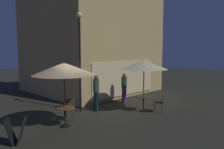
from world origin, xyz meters
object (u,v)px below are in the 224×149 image
cafe_table_1 (143,100)px  menu_sandwich_board (16,131)px  street_lamp_near_corner (80,49)px  cafe_table_0 (65,112)px  patio_umbrella_0 (64,69)px  patron_standing_1 (124,88)px  cafe_chair_0 (69,107)px  patio_umbrella_1 (144,65)px  cafe_chair_1 (160,101)px  patron_standing_0 (96,93)px

cafe_table_1 → menu_sandwich_board: bearing=174.8°
street_lamp_near_corner → menu_sandwich_board: 4.93m
cafe_table_0 → street_lamp_near_corner: bearing=37.3°
cafe_table_1 → patio_umbrella_0: bearing=168.2°
menu_sandwich_board → patron_standing_1: (6.76, 1.40, 0.43)m
cafe_table_1 → patio_umbrella_0: size_ratio=0.31×
cafe_chair_0 → patron_standing_1: size_ratio=0.53×
cafe_table_0 → cafe_chair_0: (0.61, 0.60, -0.03)m
cafe_table_1 → patio_umbrella_1: size_ratio=0.31×
street_lamp_near_corner → cafe_chair_1: bearing=-47.9°
cafe_table_1 → patron_standing_1: 2.10m
cafe_table_1 → patron_standing_0: bearing=133.6°
patio_umbrella_0 → patio_umbrella_1: (3.98, -0.83, 0.02)m
street_lamp_near_corner → patron_standing_1: street_lamp_near_corner is taller
cafe_table_1 → patio_umbrella_0: 4.42m
patio_umbrella_1 → cafe_chair_0: size_ratio=2.80×
patio_umbrella_0 → patron_standing_1: 5.05m
cafe_table_0 → patron_standing_0: (2.37, 0.86, 0.35)m
street_lamp_near_corner → cafe_chair_1: (2.62, -2.90, -2.52)m
patron_standing_0 → cafe_table_1: bearing=-113.7°
cafe_table_0 → cafe_chair_1: (4.40, -1.54, -0.03)m
menu_sandwich_board → cafe_chair_1: cafe_chair_1 is taller
patio_umbrella_1 → cafe_table_1: bearing=-26.6°
street_lamp_near_corner → patio_umbrella_0: size_ratio=1.90×
cafe_table_1 → patio_umbrella_1: 1.73m
cafe_chair_1 → patron_standing_1: (0.32, 2.65, 0.31)m
patio_umbrella_1 → cafe_chair_0: 4.06m
menu_sandwich_board → patio_umbrella_0: 2.77m
cafe_table_1 → cafe_chair_0: 3.67m
street_lamp_near_corner → cafe_chair_0: size_ratio=5.34×
cafe_chair_1 → patio_umbrella_1: bearing=-0.0°
menu_sandwich_board → cafe_table_1: 6.05m
patron_standing_1 → cafe_chair_1: bearing=-26.7°
menu_sandwich_board → cafe_table_1: bearing=29.0°
menu_sandwich_board → patio_umbrella_1: bearing=29.0°
cafe_table_1 → patio_umbrella_1: (-0.00, 0.00, 1.73)m
cafe_chair_0 → patron_standing_0: (1.76, 0.26, 0.38)m
street_lamp_near_corner → cafe_table_1: size_ratio=6.06×
cafe_table_0 → patio_umbrella_1: (3.98, -0.83, 1.72)m
street_lamp_near_corner → cafe_table_0: 3.35m
patio_umbrella_0 → patron_standing_1: (4.72, 1.11, -1.43)m
cafe_table_1 → cafe_chair_1: 0.82m
street_lamp_near_corner → cafe_table_1: 3.98m
patron_standing_1 → cafe_table_0: bearing=-96.6°
street_lamp_near_corner → patio_umbrella_1: 3.20m
patio_umbrella_0 → patron_standing_0: 2.87m
patio_umbrella_1 → cafe_chair_0: bearing=156.9°
menu_sandwich_board → patron_standing_1: patron_standing_1 is taller
cafe_table_0 → cafe_table_1: 4.07m
menu_sandwich_board → patio_umbrella_0: size_ratio=0.33×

